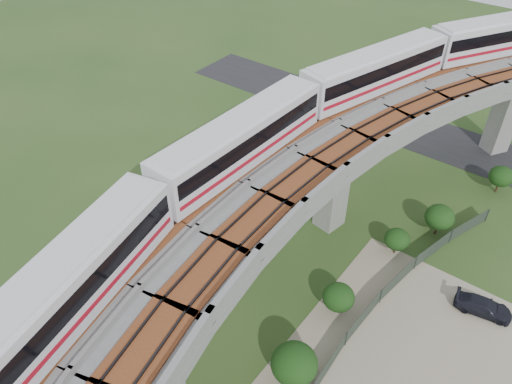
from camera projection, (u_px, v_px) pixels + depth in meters
ground at (251, 289)px, 39.48m from camera, size 160.00×160.00×0.00m
asphalt_road at (408, 129)px, 58.05m from camera, size 60.00×8.00×0.03m
viaduct at (297, 225)px, 31.98m from camera, size 19.58×73.98×11.40m
metro_train at (330, 114)px, 36.53m from camera, size 15.12×60.68×3.64m
fence at (362, 348)px, 34.42m from camera, size 3.87×38.73×1.50m
tree_0 at (501, 176)px, 47.86m from camera, size 2.31×2.31×2.88m
tree_1 at (440, 217)px, 43.17m from camera, size 2.53×2.53×3.05m
tree_2 at (397, 239)px, 41.62m from camera, size 2.12×2.12×2.47m
tree_3 at (338, 297)px, 36.74m from camera, size 2.40×2.40×2.70m
tree_4 at (294, 364)px, 32.17m from camera, size 3.09×3.09×3.27m
car_dark at (483, 306)px, 37.36m from camera, size 4.41×2.49×1.20m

